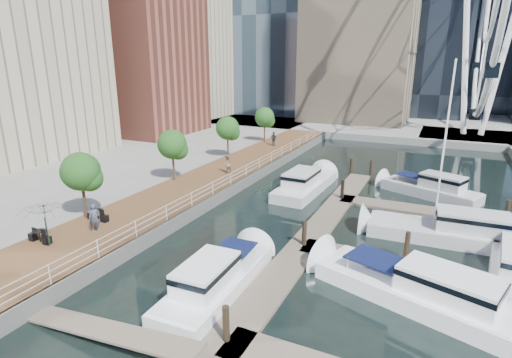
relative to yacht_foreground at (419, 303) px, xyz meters
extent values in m
plane|color=black|center=(-10.05, -4.58, 0.00)|extent=(520.00, 520.00, 0.00)
cube|color=brown|center=(-19.05, 10.42, 0.50)|extent=(6.00, 60.00, 1.00)
cube|color=#595954|center=(-16.05, 10.42, 0.50)|extent=(0.25, 60.00, 1.00)
cube|color=gray|center=(-46.05, 10.42, 0.50)|extent=(48.00, 90.00, 1.00)
cube|color=gray|center=(-10.05, 97.42, 0.50)|extent=(200.00, 114.00, 1.00)
cube|color=gray|center=(3.95, 47.42, 0.50)|extent=(14.00, 12.00, 1.00)
cube|color=#6D6051|center=(-7.05, 5.42, 0.10)|extent=(2.00, 32.00, 0.20)
cube|color=#6D6051|center=(-1.05, 3.42, 0.10)|extent=(12.00, 2.00, 0.20)
cube|color=#6D6051|center=(-1.05, 13.42, 0.10)|extent=(12.00, 2.00, 0.20)
cube|color=#BCAD8E|center=(-44.05, 11.42, 14.00)|extent=(14.00, 16.00, 26.00)
cube|color=brown|center=(-40.05, 29.42, 11.00)|extent=(12.00, 14.00, 20.00)
cube|color=#BCAD8E|center=(-46.05, 45.42, 15.00)|extent=(14.00, 16.00, 28.00)
cylinder|color=white|center=(1.45, 47.42, 14.00)|extent=(0.80, 0.80, 26.00)
cylinder|color=white|center=(6.45, 47.42, 14.00)|extent=(0.80, 0.80, 26.00)
cylinder|color=#3F2B1C|center=(-21.45, -0.58, 2.20)|extent=(0.20, 0.20, 2.40)
sphere|color=#265B1E|center=(-21.45, -0.58, 4.30)|extent=(2.60, 2.60, 2.60)
cylinder|color=#3F2B1C|center=(-21.45, 9.42, 2.20)|extent=(0.20, 0.20, 2.40)
sphere|color=#265B1E|center=(-21.45, 9.42, 4.30)|extent=(2.60, 2.60, 2.60)
cylinder|color=#3F2B1C|center=(-21.45, 19.42, 2.20)|extent=(0.20, 0.20, 2.40)
sphere|color=#265B1E|center=(-21.45, 19.42, 4.30)|extent=(2.60, 2.60, 2.60)
cylinder|color=#3F2B1C|center=(-21.45, 29.42, 2.20)|extent=(0.20, 0.20, 2.40)
sphere|color=#265B1E|center=(-21.45, 29.42, 4.30)|extent=(2.60, 2.60, 2.60)
imported|color=#454B5C|center=(-19.04, -2.04, 1.92)|extent=(0.80, 0.76, 1.84)
imported|color=gray|center=(-18.25, 13.55, 1.90)|extent=(0.97, 1.07, 1.80)
imported|color=#333840|center=(-19.30, 27.50, 1.91)|extent=(1.16, 0.76, 1.83)
imported|color=#0D311A|center=(-19.93, -4.74, 2.32)|extent=(3.31, 3.36, 2.64)
camera|label=1|loc=(0.06, -18.74, 11.33)|focal=28.00mm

